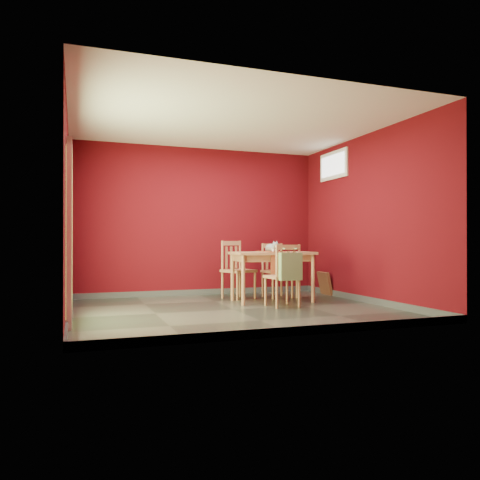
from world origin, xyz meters
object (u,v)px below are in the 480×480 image
object	(u,v)px
dining_table	(272,258)
chair_far_left	(237,269)
chair_near	(283,275)
cat	(271,246)
chair_far_right	(276,270)
picture_frame	(325,283)
tote_bag	(290,266)

from	to	relation	value
dining_table	chair_far_left	xyz separation A→B (m)	(-0.39, 0.61, -0.20)
chair_near	cat	world-z (taller)	cat
chair_far_right	chair_far_left	bearing A→B (deg)	174.23
chair_far_right	picture_frame	size ratio (longest dim) A/B	2.21
cat	chair_near	bearing A→B (deg)	-80.94
chair_far_left	picture_frame	size ratio (longest dim) A/B	2.32
tote_bag	cat	bearing A→B (deg)	84.94
tote_bag	chair_far_left	bearing A→B (deg)	102.15
chair_far_left	chair_near	bearing A→B (deg)	-76.13
chair_near	chair_far_left	bearing A→B (deg)	103.87
tote_bag	cat	xyz separation A→B (m)	(0.08, 0.87, 0.29)
chair_far_left	chair_near	distance (m)	1.28
dining_table	chair_near	size ratio (longest dim) A/B	1.43
dining_table	cat	world-z (taller)	cat
dining_table	cat	bearing A→B (deg)	96.69
picture_frame	chair_far_left	bearing A→B (deg)	179.41
chair_far_left	dining_table	bearing A→B (deg)	-57.09
chair_near	chair_far_right	bearing A→B (deg)	71.21
chair_far_right	chair_near	world-z (taller)	chair_far_right
chair_far_left	tote_bag	world-z (taller)	chair_far_left
chair_far_right	chair_near	bearing A→B (deg)	-108.79
chair_near	picture_frame	world-z (taller)	chair_near
cat	picture_frame	world-z (taller)	cat
chair_near	picture_frame	distance (m)	1.88
chair_far_left	chair_far_right	distance (m)	0.71
chair_far_right	chair_near	distance (m)	1.24
chair_far_left	cat	distance (m)	0.81
chair_near	dining_table	bearing A→B (deg)	82.13
chair_far_left	chair_near	xyz separation A→B (m)	(0.31, -1.24, -0.03)
dining_table	tote_bag	world-z (taller)	tote_bag
tote_bag	cat	distance (m)	0.92
dining_table	picture_frame	bearing A→B (deg)	24.25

